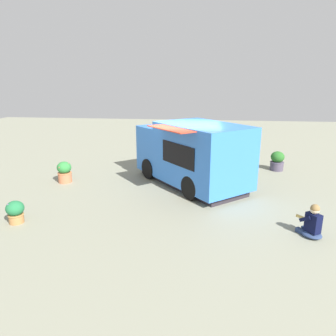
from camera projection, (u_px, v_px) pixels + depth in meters
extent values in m
plane|color=gray|center=(183.00, 187.00, 11.35)|extent=(40.00, 40.00, 0.00)
cube|color=#3276DF|center=(202.00, 154.00, 10.82)|extent=(3.82, 3.68, 2.10)
cube|color=#3276DF|center=(166.00, 147.00, 12.71)|extent=(2.35, 2.42, 1.78)
cube|color=black|center=(157.00, 137.00, 13.17)|extent=(1.10, 1.29, 0.68)
cube|color=black|center=(178.00, 155.00, 10.22)|extent=(1.37, 1.17, 0.74)
cube|color=red|center=(170.00, 129.00, 9.83)|extent=(1.87, 1.71, 0.03)
cube|color=#2A242B|center=(190.00, 181.00, 11.69)|extent=(4.43, 4.11, 0.22)
cylinder|color=black|center=(187.00, 162.00, 13.25)|extent=(0.74, 0.68, 0.79)
cylinder|color=black|center=(149.00, 169.00, 12.27)|extent=(0.74, 0.68, 0.79)
cylinder|color=black|center=(232.00, 178.00, 11.08)|extent=(0.74, 0.68, 0.79)
cylinder|color=black|center=(191.00, 188.00, 10.10)|extent=(0.74, 0.68, 0.79)
ellipsoid|color=navy|center=(312.00, 234.00, 7.73)|extent=(0.67, 0.64, 0.14)
cube|color=navy|center=(308.00, 230.00, 7.95)|extent=(0.37, 0.28, 0.11)
cube|color=navy|center=(302.00, 232.00, 7.87)|extent=(0.37, 0.28, 0.11)
cube|color=black|center=(313.00, 223.00, 7.64)|extent=(0.42, 0.37, 0.48)
sphere|color=beige|center=(315.00, 210.00, 7.55)|extent=(0.22, 0.22, 0.22)
sphere|color=olive|center=(315.00, 209.00, 7.54)|extent=(0.22, 0.22, 0.22)
cube|color=black|center=(312.00, 217.00, 7.79)|extent=(0.34, 0.25, 0.26)
cube|color=black|center=(306.00, 219.00, 7.71)|extent=(0.34, 0.25, 0.26)
cylinder|color=#D3B25A|center=(303.00, 218.00, 7.92)|extent=(0.34, 0.30, 0.07)
cube|color=red|center=(303.00, 217.00, 7.91)|extent=(0.28, 0.24, 0.02)
cylinder|color=#BF6B47|center=(65.00, 177.00, 11.85)|extent=(0.50, 0.50, 0.38)
torus|color=#C36D41|center=(65.00, 173.00, 11.80)|extent=(0.53, 0.53, 0.04)
ellipsoid|color=#308039|center=(64.00, 168.00, 11.74)|extent=(0.53, 0.53, 0.45)
sphere|color=red|center=(60.00, 168.00, 11.54)|extent=(0.09, 0.09, 0.09)
sphere|color=#D33F3F|center=(68.00, 164.00, 11.70)|extent=(0.07, 0.07, 0.07)
sphere|color=#D63A41|center=(67.00, 164.00, 11.90)|extent=(0.09, 0.09, 0.09)
sphere|color=#CF3745|center=(67.00, 165.00, 11.63)|extent=(0.07, 0.07, 0.07)
cylinder|color=#4A4253|center=(277.00, 166.00, 13.42)|extent=(0.55, 0.55, 0.38)
torus|color=#4A4057|center=(277.00, 162.00, 13.37)|extent=(0.58, 0.58, 0.04)
ellipsoid|color=#276123|center=(278.00, 157.00, 13.31)|extent=(0.57, 0.57, 0.48)
sphere|color=purple|center=(274.00, 153.00, 13.41)|extent=(0.07, 0.07, 0.07)
sphere|color=purple|center=(277.00, 153.00, 13.45)|extent=(0.06, 0.06, 0.06)
sphere|color=#B143B9|center=(283.00, 157.00, 13.17)|extent=(0.08, 0.08, 0.08)
cylinder|color=#AC7441|center=(16.00, 218.00, 8.48)|extent=(0.39, 0.39, 0.25)
torus|color=#A9773F|center=(16.00, 215.00, 8.45)|extent=(0.41, 0.41, 0.04)
ellipsoid|color=#226F3E|center=(15.00, 208.00, 8.40)|extent=(0.47, 0.47, 0.40)
sphere|color=purple|center=(9.00, 205.00, 8.28)|extent=(0.07, 0.07, 0.07)
sphere|color=#A54DA9|center=(12.00, 203.00, 8.46)|extent=(0.09, 0.09, 0.09)
sphere|color=purple|center=(14.00, 207.00, 8.22)|extent=(0.05, 0.05, 0.05)
sphere|color=#A14AC2|center=(20.00, 205.00, 8.58)|extent=(0.08, 0.08, 0.08)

